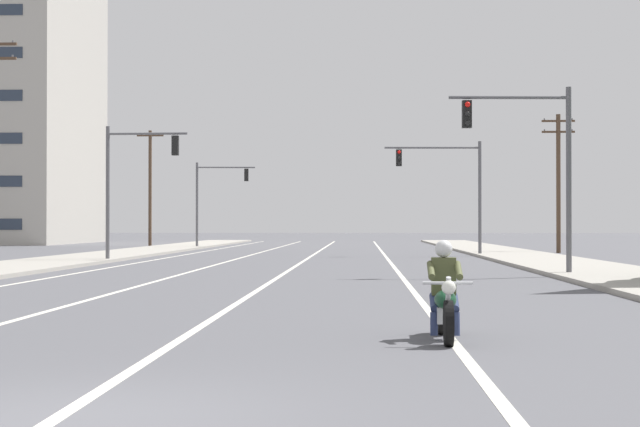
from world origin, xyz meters
name	(u,v)px	position (x,y,z in m)	size (l,w,h in m)	color
ground_plane	(73,418)	(0.00, 0.00, 0.00)	(400.00, 400.00, 0.00)	#515156
lane_stripe_center	(310,257)	(-0.14, 45.00, 0.00)	(0.16, 100.00, 0.01)	beige
lane_stripe_left	(245,257)	(-3.59, 45.00, 0.00)	(0.16, 100.00, 0.01)	beige
lane_stripe_right	(386,257)	(3.83, 45.00, 0.00)	(0.16, 100.00, 0.01)	beige
lane_stripe_far_left	(174,257)	(-7.36, 45.00, 0.00)	(0.16, 100.00, 0.01)	beige
sidewalk_kerb_right	(536,259)	(10.79, 40.00, 0.07)	(4.40, 110.00, 0.14)	#9E998E
sidewalk_kerb_left	(84,258)	(-10.79, 40.00, 0.07)	(4.40, 110.00, 0.14)	#9E998E
motorcycle_with_rider	(444,300)	(3.73, 6.25, 0.59)	(0.70, 2.19, 1.46)	black
traffic_signal_near_right	(535,153)	(8.20, 24.87, 4.04)	(4.02, 0.53, 6.20)	#56565B
traffic_signal_near_left	(130,174)	(-8.04, 37.61, 4.03)	(3.78, 0.37, 6.20)	#56565B
traffic_signal_mid_right	(452,180)	(7.43, 46.68, 4.12)	(5.24, 0.59, 6.20)	#56565B
traffic_signal_mid_left	(214,192)	(-8.15, 65.04, 4.06)	(4.28, 0.56, 6.20)	#56565B
utility_pole_right_far	(558,178)	(14.30, 52.79, 4.47)	(1.96, 0.26, 8.29)	#4C3828
utility_pole_left_far	(150,186)	(-14.19, 71.77, 4.79)	(2.12, 0.26, 9.16)	#4C3828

